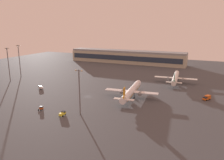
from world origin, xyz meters
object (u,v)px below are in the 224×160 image
Objects in this scene: cargo_loader at (41,87)px; pushback_tug at (41,108)px; catering_truck at (207,98)px; apron_light_central at (19,59)px; apron_light_east at (79,89)px; baggage_tractor at (62,114)px; apron_light_west at (8,62)px; airplane_terminal_side at (175,78)px; airplane_taxiway_distant at (131,91)px.

pushback_tug is (30.25, -33.85, -0.11)m from cargo_loader.
catering_truck is 0.20× the size of apron_light_central.
apron_light_east is 0.83× the size of apron_light_central.
apron_light_east is at bearing 30.52° from baggage_tractor.
baggage_tractor is 100.35m from apron_light_west.
airplane_terminal_side is 113.58m from pushback_tug.
apron_light_east is 0.85× the size of apron_light_west.
airplane_terminal_side is at bearing 60.64° from baggage_tractor.
apron_light_east is at bearing -28.86° from apron_light_central.
apron_light_central reaches higher than airplane_terminal_side.
airplane_taxiway_distant is 43.40m from apron_light_east.
airplane_taxiway_distant reaches higher than baggage_tractor.
cargo_loader is at bearing -150.74° from airplane_terminal_side.
catering_truck is 1.76× the size of pushback_tug.
apron_light_central is (-77.13, 59.32, 15.84)m from pushback_tug.
cargo_loader is (-70.27, -8.82, -3.31)m from airplane_taxiway_distant.
airplane_terminal_side is (21.14, 52.98, -0.12)m from airplane_taxiway_distant.
airplane_terminal_side reaches higher than catering_truck.
apron_light_west reaches higher than baggage_tractor.
cargo_loader is 1.34× the size of pushback_tug.
airplane_taxiway_distant is at bearing -8.09° from apron_light_central.
cargo_loader is at bearing -28.51° from apron_light_central.
airplane_terminal_side is 13.21× the size of pushback_tug.
cargo_loader is 63.75m from apron_light_east.
cargo_loader is 45.47m from apron_light_west.
cargo_loader is at bearing -11.61° from apron_light_west.
airplane_terminal_side is 143.53m from apron_light_central.
apron_light_central is (-46.88, 25.47, 15.73)m from cargo_loader.
apron_light_west is (-159.01, -15.22, 14.94)m from catering_truck.
apron_light_west is 0.97× the size of apron_light_central.
apron_light_central is (-93.58, 61.37, 15.73)m from baggage_tractor.
apron_light_east is at bearing -117.71° from airplane_taxiway_distant.
apron_light_central is at bearing 33.56° from catering_truck.
baggage_tractor is 113.01m from apron_light_central.
airplane_taxiway_distant reaches higher than pushback_tug.
catering_truck is 164.68m from apron_light_central.
cargo_loader is at bearing 118.15° from pushback_tug.
airplane_terminal_side is 7.52× the size of catering_truck.
airplane_terminal_side is at bearing -21.79° from catering_truck.
airplane_taxiway_distant is 7.73× the size of catering_truck.
airplane_terminal_side is at bearing 43.77° from pushback_tug.
baggage_tractor is at bearing -144.70° from apron_light_east.
cargo_loader is at bearing 150.84° from apron_light_east.
catering_truck reaches higher than pushback_tug.
pushback_tug is at bearing -30.47° from apron_light_west.
baggage_tractor is 16.23m from apron_light_east.
apron_light_central is at bearing 85.28° from cargo_loader.
apron_light_east is at bearing 75.03° from catering_truck.
airplane_terminal_side is 1.54× the size of apron_light_west.
apron_light_west is at bearing -163.05° from airplane_terminal_side.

